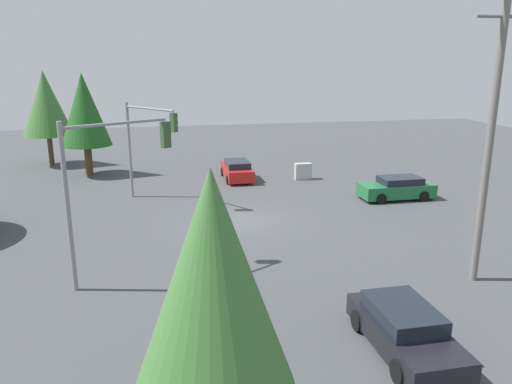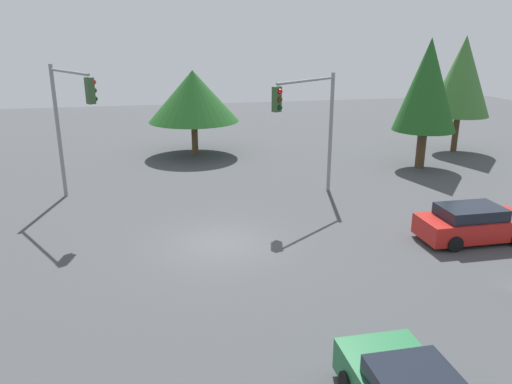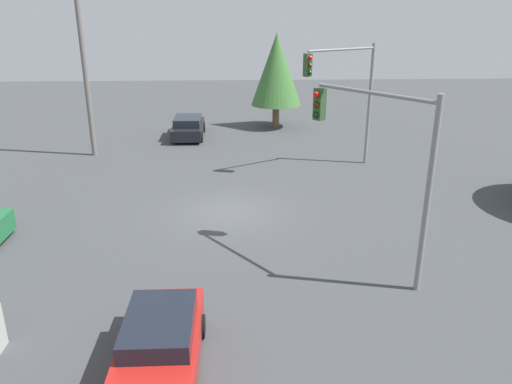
% 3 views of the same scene
% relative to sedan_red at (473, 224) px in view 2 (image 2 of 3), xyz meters
% --- Properties ---
extents(ground_plane, '(80.00, 80.00, 0.00)m').
position_rel_sedan_red_xyz_m(ground_plane, '(-1.54, -9.60, -0.67)').
color(ground_plane, '#424447').
extents(sedan_red, '(1.92, 4.25, 1.39)m').
position_rel_sedan_red_xyz_m(sedan_red, '(0.00, 0.00, 0.00)').
color(sedan_red, red).
rests_on(sedan_red, ground_plane).
extents(traffic_signal_main, '(2.95, 3.73, 5.90)m').
position_rel_sedan_red_xyz_m(traffic_signal_main, '(-6.13, -4.73, 3.42)').
color(traffic_signal_main, gray).
rests_on(traffic_signal_main, ground_plane).
extents(traffic_signal_cross, '(3.96, 2.40, 6.35)m').
position_rel_sedan_red_xyz_m(traffic_signal_cross, '(-7.48, -15.46, 3.71)').
color(traffic_signal_cross, gray).
rests_on(traffic_signal_cross, ground_plane).
extents(tree_far, '(3.63, 3.63, 7.48)m').
position_rel_sedan_red_xyz_m(tree_far, '(-10.57, 3.64, 4.15)').
color(tree_far, '#4C3823').
rests_on(tree_far, ground_plane).
extents(tree_corner, '(3.87, 3.87, 7.56)m').
position_rel_sedan_red_xyz_m(tree_corner, '(-14.00, 8.08, 4.31)').
color(tree_corner, '#4C3823').
rests_on(tree_corner, ground_plane).
extents(tree_left, '(5.87, 5.87, 5.45)m').
position_rel_sedan_red_xyz_m(tree_left, '(-16.75, -9.25, 3.14)').
color(tree_left, brown).
rests_on(tree_left, ground_plane).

